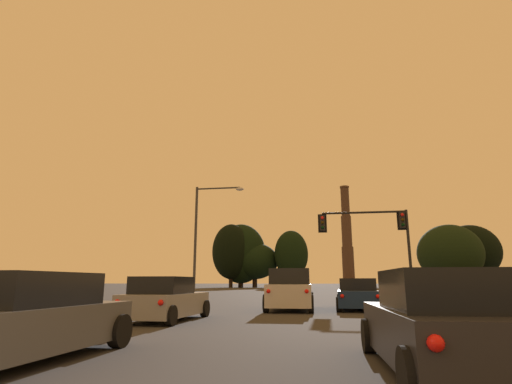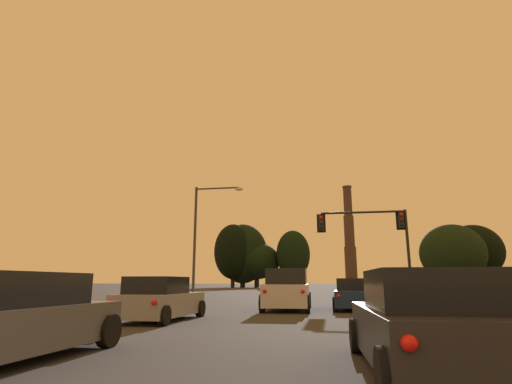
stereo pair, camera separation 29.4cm
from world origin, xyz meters
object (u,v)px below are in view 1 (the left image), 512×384
suv_center_lane_front (291,290)px  street_lamp (204,228)px  traffic_light_overhead_right (377,231)px  hatchback_left_lane_second (165,300)px  sedan_left_lane_third (11,320)px  hatchback_right_lane_third (445,325)px  sedan_right_lane_front (358,295)px  smokestack (347,245)px

suv_center_lane_front → street_lamp: street_lamp is taller
traffic_light_overhead_right → hatchback_left_lane_second: bearing=-123.1°
sedan_left_lane_third → hatchback_right_lane_third: (6.62, 0.34, -0.00)m
hatchback_left_lane_second → suv_center_lane_front: bearing=59.4°
suv_center_lane_front → hatchback_right_lane_third: suv_center_lane_front is taller
hatchback_right_lane_third → traffic_light_overhead_right: size_ratio=0.70×
sedan_left_lane_third → hatchback_left_lane_second: 7.29m
suv_center_lane_front → sedan_right_lane_front: (3.11, 0.78, -0.23)m
street_lamp → suv_center_lane_front: bearing=-53.7°
suv_center_lane_front → hatchback_left_lane_second: (-3.76, -5.98, -0.23)m
suv_center_lane_front → hatchback_right_lane_third: bearing=-77.6°
suv_center_lane_front → sedan_right_lane_front: bearing=12.7°
hatchback_right_lane_third → street_lamp: 25.49m
hatchback_right_lane_third → traffic_light_overhead_right: bearing=83.1°
suv_center_lane_front → traffic_light_overhead_right: 9.86m
sedan_left_lane_third → hatchback_left_lane_second: bearing=93.9°
hatchback_right_lane_third → smokestack: 165.46m
smokestack → street_lamp: bearing=-97.9°
sedan_left_lane_third → sedan_right_lane_front: (6.56, 14.04, 0.00)m
sedan_right_lane_front → street_lamp: size_ratio=0.56×
suv_center_lane_front → hatchback_right_lane_third: size_ratio=1.19×
hatchback_right_lane_third → sedan_right_lane_front: 13.70m
sedan_left_lane_third → smokestack: size_ratio=0.11×
smokestack → sedan_right_lane_front: bearing=-93.5°
sedan_right_lane_front → smokestack: 151.85m
hatchback_left_lane_second → street_lamp: size_ratio=0.49×
hatchback_left_lane_second → sedan_right_lane_front: hatchback_left_lane_second is taller
hatchback_left_lane_second → street_lamp: bearing=104.0°
sedan_left_lane_third → hatchback_left_lane_second: hatchback_left_lane_second is taller
sedan_left_lane_third → hatchback_right_lane_third: size_ratio=1.14×
hatchback_right_lane_third → sedan_left_lane_third: bearing=-178.5°
sedan_right_lane_front → sedan_left_lane_third: bearing=-112.4°
sedan_left_lane_third → sedan_right_lane_front: bearing=66.3°
sedan_left_lane_third → traffic_light_overhead_right: (8.57, 20.89, 3.83)m
sedan_right_lane_front → traffic_light_overhead_right: traffic_light_overhead_right is taller
sedan_left_lane_third → hatchback_right_lane_third: bearing=4.4°
suv_center_lane_front → sedan_right_lane_front: suv_center_lane_front is taller
traffic_light_overhead_right → smokestack: (7.29, 143.92, 11.77)m
traffic_light_overhead_right → street_lamp: street_lamp is taller
sedan_left_lane_third → traffic_light_overhead_right: traffic_light_overhead_right is taller
sedan_left_lane_third → traffic_light_overhead_right: size_ratio=0.80×
sedan_left_lane_third → sedan_right_lane_front: 15.50m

